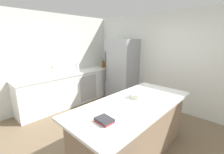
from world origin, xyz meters
name	(u,v)px	position (x,y,z in m)	size (l,w,h in m)	color
ground_plane	(108,142)	(0.00, 0.00, 0.00)	(7.20, 7.20, 0.00)	#7A664C
wall_rear	(166,62)	(0.00, 2.25, 1.30)	(6.00, 0.10, 2.60)	silver
wall_left	(45,61)	(-2.45, 0.00, 1.30)	(0.10, 6.00, 2.60)	silver
counter_run_left	(72,88)	(-2.10, 0.57, 0.47)	(0.64, 3.10, 0.94)	white
kitchen_island	(133,128)	(0.48, 0.11, 0.47)	(1.01, 2.25, 0.92)	#8E755B
refrigerator	(122,70)	(-1.22, 1.86, 0.95)	(0.85, 0.71, 1.91)	#93969B
sink_faucet	(65,68)	(-2.14, 0.39, 1.09)	(0.15, 0.05, 0.30)	silver
flower_vase	(53,73)	(-2.06, -0.01, 1.02)	(0.09, 0.09, 0.28)	silver
paper_towel_roll	(77,68)	(-2.06, 0.76, 1.07)	(0.14, 0.14, 0.31)	gray
gin_bottle	(105,63)	(-2.13, 2.00, 1.07)	(0.07, 0.07, 0.35)	#8CB79E
hot_sauce_bottle	(105,65)	(-2.04, 1.90, 1.02)	(0.05, 0.05, 0.21)	red
vinegar_bottle	(104,64)	(-2.02, 1.81, 1.06)	(0.05, 0.05, 0.31)	#994C23
olive_oil_bottle	(102,64)	(-2.01, 1.71, 1.07)	(0.06, 0.06, 0.35)	olive
cookbook_stack	(104,120)	(0.55, -0.62, 0.95)	(0.23, 0.19, 0.05)	#A83338
mixing_bowl	(136,96)	(0.38, 0.31, 0.96)	(0.22, 0.22, 0.08)	silver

